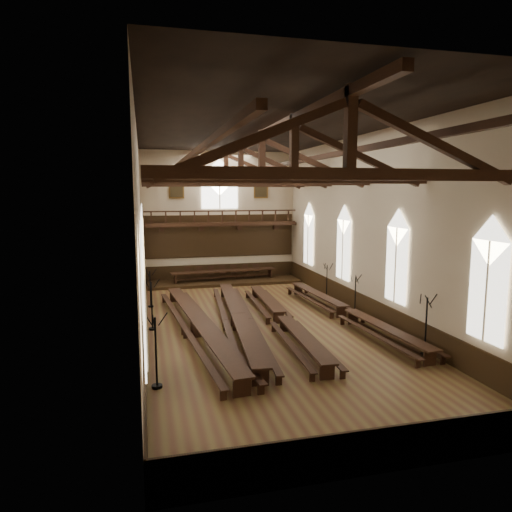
{
  "coord_description": "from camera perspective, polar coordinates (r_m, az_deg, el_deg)",
  "views": [
    {
      "loc": [
        -5.83,
        -22.33,
        6.9
      ],
      "look_at": [
        0.07,
        1.5,
        3.42
      ],
      "focal_mm": 32.0,
      "sensor_mm": 36.0,
      "label": 1
    }
  ],
  "objects": [
    {
      "name": "candelabrum_right_mid",
      "position": [
        26.26,
        12.27,
        -5.77
      ],
      "size": [
        0.7,
        0.67,
        2.32
      ],
      "color": "black",
      "rests_on": "ground"
    },
    {
      "name": "candelabrum_right_near",
      "position": [
        20.76,
        20.41,
        -9.51
      ],
      "size": [
        0.73,
        0.82,
        2.68
      ],
      "color": "black",
      "rests_on": "ground"
    },
    {
      "name": "room_walls",
      "position": [
        23.08,
        0.72,
        6.96
      ],
      "size": [
        26.0,
        26.0,
        26.0
      ],
      "color": "beige",
      "rests_on": "ground"
    },
    {
      "name": "candelabrum_left_far",
      "position": [
        28.21,
        -13.05,
        -4.83
      ],
      "size": [
        0.63,
        0.72,
        2.33
      ],
      "color": "black",
      "rests_on": "ground"
    },
    {
      "name": "refectory_row_a",
      "position": [
        22.43,
        -7.29,
        -8.35
      ],
      "size": [
        2.29,
        15.02,
        0.8
      ],
      "color": "#321C10",
      "rests_on": "ground"
    },
    {
      "name": "candelabrum_left_near",
      "position": [
        16.88,
        -12.35,
        -13.22
      ],
      "size": [
        0.82,
        0.79,
        2.72
      ],
      "color": "black",
      "rests_on": "ground"
    },
    {
      "name": "dais",
      "position": [
        34.9,
        -4.0,
        -3.19
      ],
      "size": [
        11.4,
        3.13,
        0.21
      ],
      "primitive_type": "cube",
      "color": "black",
      "rests_on": "ground"
    },
    {
      "name": "refectory_row_b",
      "position": [
        23.38,
        -2.2,
        -7.63
      ],
      "size": [
        2.27,
        14.92,
        0.79
      ],
      "color": "#321C10",
      "rests_on": "ground"
    },
    {
      "name": "end_window",
      "position": [
        35.71,
        -4.57,
        8.55
      ],
      "size": [
        2.8,
        0.12,
        3.8
      ],
      "color": "silver",
      "rests_on": "room_walls"
    },
    {
      "name": "minstrels_gallery",
      "position": [
        35.6,
        -4.45,
        3.21
      ],
      "size": [
        11.8,
        1.24,
        3.7
      ],
      "color": "#321C10",
      "rests_on": "room_walls"
    },
    {
      "name": "high_table",
      "position": [
        34.77,
        -4.01,
        -1.99
      ],
      "size": [
        8.1,
        1.62,
        0.75
      ],
      "color": "#321C10",
      "rests_on": "dais"
    },
    {
      "name": "refectory_row_d",
      "position": [
        25.16,
        11.28,
        -6.77
      ],
      "size": [
        1.89,
        14.24,
        0.72
      ],
      "color": "#321C10",
      "rests_on": "ground"
    },
    {
      "name": "candelabrum_left_mid",
      "position": [
        23.62,
        -12.85,
        -7.15
      ],
      "size": [
        0.78,
        0.75,
        2.59
      ],
      "color": "black",
      "rests_on": "ground"
    },
    {
      "name": "wainscot_band",
      "position": [
        23.92,
        0.7,
        -7.21
      ],
      "size": [
        12.0,
        26.0,
        1.2
      ],
      "color": "black",
      "rests_on": "ground"
    },
    {
      "name": "side_windows",
      "position": [
        23.29,
        0.71,
        0.26
      ],
      "size": [
        11.85,
        19.8,
        4.5
      ],
      "color": "silver",
      "rests_on": "room_walls"
    },
    {
      "name": "high_chairs",
      "position": [
        35.54,
        -4.23,
        -1.91
      ],
      "size": [
        5.88,
        0.48,
        1.01
      ],
      "color": "#321C10",
      "rests_on": "dais"
    },
    {
      "name": "ground",
      "position": [
        24.09,
        0.7,
        -8.59
      ],
      "size": [
        26.0,
        26.0,
        0.0
      ],
      "primitive_type": "plane",
      "color": "brown",
      "rests_on": "ground"
    },
    {
      "name": "candelabrum_right_far",
      "position": [
        29.87,
        8.83,
        -3.99
      ],
      "size": [
        0.7,
        0.69,
        2.35
      ],
      "color": "black",
      "rests_on": "ground"
    },
    {
      "name": "roof_trusses",
      "position": [
        23.12,
        0.73,
        11.32
      ],
      "size": [
        11.7,
        25.7,
        2.8
      ],
      "color": "#321C10",
      "rests_on": "room_walls"
    },
    {
      "name": "portraits",
      "position": [
        35.71,
        -4.57,
        8.35
      ],
      "size": [
        7.75,
        0.09,
        1.45
      ],
      "color": "brown",
      "rests_on": "room_walls"
    },
    {
      "name": "refectory_row_c",
      "position": [
        23.55,
        3.3,
        -7.67
      ],
      "size": [
        1.77,
        14.12,
        0.71
      ],
      "color": "#321C10",
      "rests_on": "ground"
    }
  ]
}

